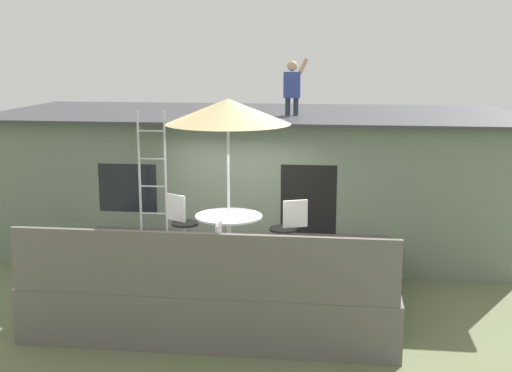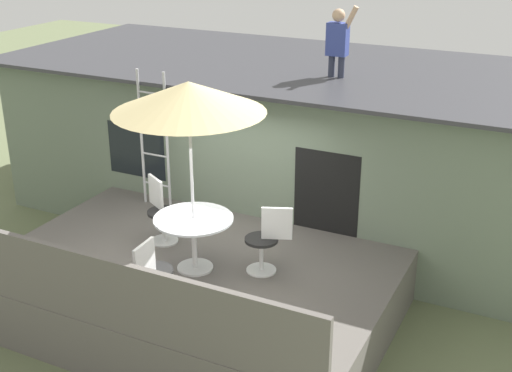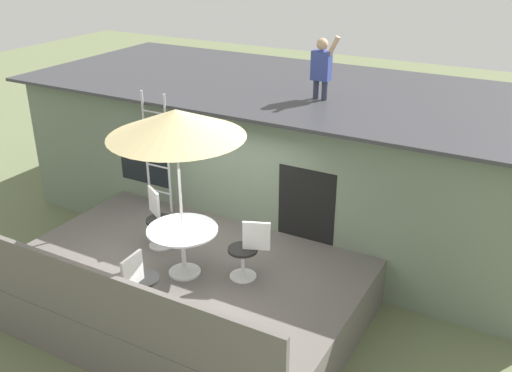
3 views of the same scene
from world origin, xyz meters
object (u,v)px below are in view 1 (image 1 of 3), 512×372
Objects in this scene: patio_umbrella at (228,112)px; patio_chair_left at (182,223)px; step_ladder at (152,173)px; patio_table at (229,225)px; person_figure at (293,84)px; patio_chair_near at (220,253)px; patio_chair_right at (288,229)px.

patio_umbrella reaches higher than patio_chair_left.
step_ladder reaches higher than patio_chair_left.
person_figure is at bearing 76.84° from patio_table.
patio_chair_left is 1.81m from patio_chair_near.
step_ladder is 3.26m from person_figure.
step_ladder is 1.98× the size of person_figure.
patio_umbrella reaches higher than patio_chair_near.
patio_chair_right reaches higher than patio_table.
step_ladder is at bearing 157.54° from patio_chair_left.
patio_chair_right is (0.89, 0.36, -0.13)m from patio_table.
patio_table is 1.02m from patio_chair_left.
patio_table is 0.47× the size of step_ladder.
patio_table is 2.31m from step_ladder.
patio_table is 1.13× the size of patio_chair_left.
step_ladder is 1.43m from patio_chair_left.
patio_chair_near is at bearing -28.72° from patio_chair_left.
patio_umbrella is at bearing -0.00° from patio_chair_left.
patio_umbrella is at bearing 0.00° from patio_chair_near.
person_figure reaches higher than patio_umbrella.
person_figure is 3.78m from patio_chair_left.
step_ladder is at bearing 30.50° from patio_chair_near.
patio_chair_near is at bearing -87.55° from patio_table.
patio_umbrella is 2.76× the size of patio_chair_near.
patio_chair_right is (2.52, -1.19, -0.64)m from step_ladder.
patio_umbrella is 2.15m from patio_chair_left.
person_figure is 1.21× the size of patio_chair_near.
patio_chair_left is 1.00× the size of patio_chair_right.
person_figure is 1.21× the size of patio_chair_left.
patio_chair_left is (-0.87, 0.52, -1.89)m from patio_umbrella.
step_ladder is at bearing 136.54° from patio_umbrella.
patio_table is 1.76m from patio_umbrella.
patio_chair_right is 1.64m from patio_chair_near.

